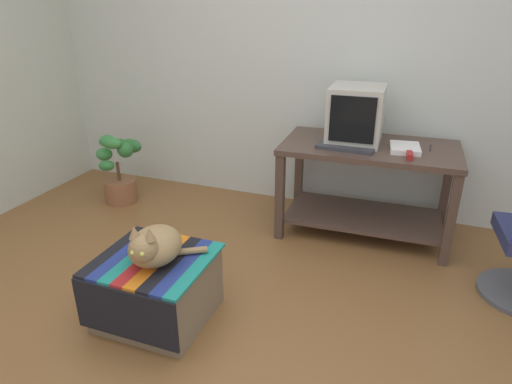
# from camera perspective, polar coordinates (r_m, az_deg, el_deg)

# --- Properties ---
(ground_plane) EXTENTS (14.00, 14.00, 0.00)m
(ground_plane) POSITION_cam_1_polar(r_m,az_deg,el_deg) (2.43, -6.00, -19.97)
(ground_plane) COLOR brown
(back_wall) EXTENTS (8.00, 0.10, 2.60)m
(back_wall) POSITION_cam_1_polar(r_m,az_deg,el_deg) (3.72, 7.71, 17.64)
(back_wall) COLOR silver
(back_wall) RESTS_ON ground_plane
(desk) EXTENTS (1.26, 0.71, 0.70)m
(desk) POSITION_cam_1_polar(r_m,az_deg,el_deg) (3.39, 14.02, 2.23)
(desk) COLOR #4C382D
(desk) RESTS_ON ground_plane
(tv_monitor) EXTENTS (0.38, 0.42, 0.41)m
(tv_monitor) POSITION_cam_1_polar(r_m,az_deg,el_deg) (3.32, 12.65, 9.57)
(tv_monitor) COLOR #BCB7A8
(tv_monitor) RESTS_ON desk
(keyboard) EXTENTS (0.41, 0.18, 0.02)m
(keyboard) POSITION_cam_1_polar(r_m,az_deg,el_deg) (3.18, 11.34, 5.61)
(keyboard) COLOR #333338
(keyboard) RESTS_ON desk
(book) EXTENTS (0.22, 0.26, 0.04)m
(book) POSITION_cam_1_polar(r_m,az_deg,el_deg) (3.26, 18.52, 5.35)
(book) COLOR white
(book) RESTS_ON desk
(ottoman_with_blanket) EXTENTS (0.60, 0.58, 0.38)m
(ottoman_with_blanket) POSITION_cam_1_polar(r_m,az_deg,el_deg) (2.59, -12.66, -11.88)
(ottoman_with_blanket) COLOR #7A664C
(ottoman_with_blanket) RESTS_ON ground_plane
(cat) EXTENTS (0.38, 0.39, 0.27)m
(cat) POSITION_cam_1_polar(r_m,az_deg,el_deg) (2.39, -12.93, -6.75)
(cat) COLOR #9E7A4C
(cat) RESTS_ON ottoman_with_blanket
(potted_plant) EXTENTS (0.39, 0.39, 0.62)m
(potted_plant) POSITION_cam_1_polar(r_m,az_deg,el_deg) (4.08, -17.13, 2.54)
(potted_plant) COLOR brown
(potted_plant) RESTS_ON ground_plane
(stapler) EXTENTS (0.05, 0.11, 0.04)m
(stapler) POSITION_cam_1_polar(r_m,az_deg,el_deg) (3.10, 19.04, 4.44)
(stapler) COLOR #A31E1E
(stapler) RESTS_ON desk
(pen) EXTENTS (0.01, 0.14, 0.01)m
(pen) POSITION_cam_1_polar(r_m,az_deg,el_deg) (3.37, 21.42, 5.29)
(pen) COLOR black
(pen) RESTS_ON desk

